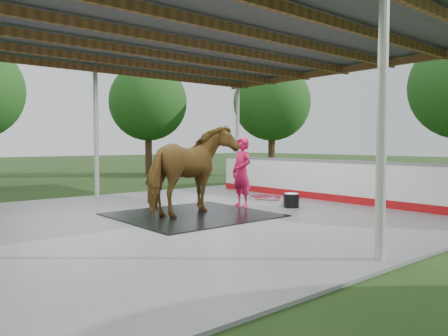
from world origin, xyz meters
TOP-DOWN VIEW (x-y plane):
  - ground at (0.00, 0.00)m, footprint 100.00×100.00m
  - concrete_slab at (0.00, 0.00)m, footprint 12.00×10.00m
  - pavilion_structure at (0.00, -0.00)m, footprint 12.60×10.60m
  - dasher_board at (4.60, 0.00)m, footprint 0.16×8.00m
  - tree_belt at (0.30, 0.90)m, footprint 28.00×28.00m
  - rubber_mat at (0.18, -0.01)m, footprint 3.21×3.01m
  - horse at (0.18, -0.01)m, footprint 2.63×1.79m
  - handler at (1.92, 0.27)m, footprint 0.47×0.67m
  - wash_bucket at (2.81, -0.61)m, footprint 0.39×0.39m
  - soap_bottle_a at (2.86, -0.23)m, footprint 0.10×0.10m
  - soap_bottle_b at (2.93, -0.31)m, footprint 0.11×0.11m
  - hose_coil at (3.92, 1.01)m, footprint 1.71×1.39m

SIDE VIEW (x-z plane):
  - ground at x=0.00m, z-range 0.00..0.00m
  - concrete_slab at x=0.00m, z-range 0.00..0.05m
  - hose_coil at x=3.92m, z-range 0.05..0.07m
  - rubber_mat at x=0.18m, z-range 0.05..0.07m
  - soap_bottle_b at x=2.93m, z-range 0.05..0.23m
  - soap_bottle_a at x=2.86m, z-range 0.05..0.31m
  - wash_bucket at x=2.81m, z-range 0.05..0.41m
  - dasher_board at x=4.60m, z-range 0.02..1.17m
  - handler at x=1.92m, z-range 0.05..1.81m
  - horse at x=0.18m, z-range 0.07..2.11m
  - tree_belt at x=0.30m, z-range 0.89..6.69m
  - pavilion_structure at x=0.00m, z-range 1.94..5.99m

